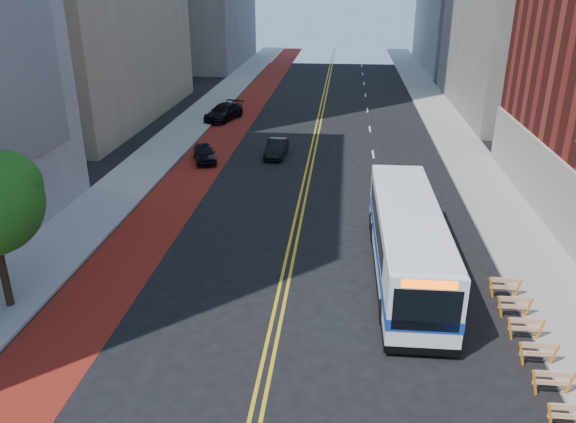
% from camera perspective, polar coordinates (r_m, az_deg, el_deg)
% --- Properties ---
extents(sidewalk_left, '(4.00, 140.00, 0.15)m').
position_cam_1_polar(sidewalk_left, '(47.17, -12.30, 6.40)').
color(sidewalk_left, gray).
rests_on(sidewalk_left, ground).
extents(sidewalk_right, '(4.00, 140.00, 0.15)m').
position_cam_1_polar(sidewalk_right, '(45.92, 17.69, 5.40)').
color(sidewalk_right, gray).
rests_on(sidewalk_right, ground).
extents(bus_lane_paint, '(3.60, 140.00, 0.01)m').
position_cam_1_polar(bus_lane_paint, '(46.15, -7.65, 6.27)').
color(bus_lane_paint, '#63150E').
rests_on(bus_lane_paint, ground).
extents(center_line_inner, '(0.14, 140.00, 0.01)m').
position_cam_1_polar(center_line_inner, '(45.01, 2.27, 6.03)').
color(center_line_inner, gold).
rests_on(center_line_inner, ground).
extents(center_line_outer, '(0.14, 140.00, 0.01)m').
position_cam_1_polar(center_line_outer, '(44.99, 2.73, 6.02)').
color(center_line_outer, gold).
rests_on(center_line_outer, ground).
extents(lane_dashes, '(0.14, 98.20, 0.01)m').
position_cam_1_polar(lane_dashes, '(52.70, 8.31, 8.30)').
color(lane_dashes, silver).
rests_on(lane_dashes, ground).
extents(construction_barriers, '(1.42, 10.91, 1.00)m').
position_cam_1_polar(construction_barriers, '(21.73, 24.67, -13.96)').
color(construction_barriers, orange).
rests_on(construction_barriers, ground).
extents(transit_bus, '(2.92, 12.67, 3.47)m').
position_cam_1_polar(transit_bus, '(26.29, 11.98, -2.78)').
color(transit_bus, white).
rests_on(transit_bus, ground).
extents(car_a, '(2.70, 4.08, 1.29)m').
position_cam_1_polar(car_a, '(42.96, -8.47, 5.88)').
color(car_a, black).
rests_on(car_a, ground).
extents(car_b, '(1.57, 4.04, 1.31)m').
position_cam_1_polar(car_b, '(43.76, -1.17, 6.45)').
color(car_b, black).
rests_on(car_b, ground).
extents(car_c, '(3.57, 5.71, 1.54)m').
position_cam_1_polar(car_c, '(55.79, -6.55, 10.00)').
color(car_c, black).
rests_on(car_c, ground).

